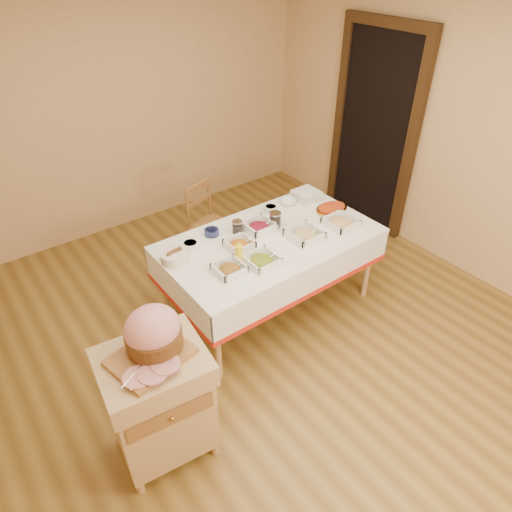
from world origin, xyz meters
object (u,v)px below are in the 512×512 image
Objects in this scene: dining_chair at (210,224)px; plate_stack at (306,195)px; dining_table at (270,254)px; preserve_jar_left at (237,227)px; butcher_cart at (159,400)px; mustard_bottle at (239,253)px; ham_on_board at (153,335)px; preserve_jar_right at (275,220)px; brass_platter at (332,209)px; bread_basket at (175,257)px.

plate_stack is at bearing -39.89° from dining_chair.
dining_chair reaches higher than plate_stack.
dining_chair is (-0.03, 0.94, -0.16)m from dining_table.
preserve_jar_left is (-0.15, -0.70, 0.37)m from dining_chair.
plate_stack is (2.12, 1.04, 0.30)m from butcher_cart.
mustard_bottle reaches higher than dining_table.
ham_on_board is 3.46× the size of preserve_jar_right.
ham_on_board is at bearing -152.57° from preserve_jar_right.
mustard_bottle is at bearing -173.04° from brass_platter.
plate_stack is (1.10, 0.45, -0.04)m from mustard_bottle.
mustard_bottle is 0.50m from bread_basket.
preserve_jar_left reaches higher than bread_basket.
dining_chair is at bearing 102.28° from preserve_jar_right.
plate_stack is (2.08, 1.00, -0.20)m from ham_on_board.
dining_table is 0.29m from preserve_jar_right.
dining_table is 1.59m from butcher_cart.
dining_chair is at bearing 140.11° from plate_stack.
dining_table is 0.48m from mustard_bottle.
dining_chair is 2.17m from ham_on_board.
brass_platter is (1.13, 0.14, -0.06)m from mustard_bottle.
plate_stack reaches higher than brass_platter.
ham_on_board reaches higher than bread_basket.
preserve_jar_left is at bearing 160.99° from preserve_jar_right.
plate_stack is at bearing 25.27° from dining_table.
butcher_cart is 2.72× the size of brass_platter.
butcher_cart is 4.73× the size of mustard_bottle.
butcher_cart is at bearing -150.07° from mustard_bottle.
bread_basket reaches higher than plate_stack.
plate_stack is 0.31m from brass_platter.
brass_platter is at bearing -50.27° from dining_chair.
dining_table is at bearing 25.89° from ham_on_board.
dining_table is 16.22× the size of preserve_jar_left.
preserve_jar_right is at bearing 27.43° from ham_on_board.
preserve_jar_left is 0.34m from preserve_jar_right.
brass_platter is (0.03, -0.31, -0.02)m from plate_stack.
mustard_bottle is (0.98, 0.55, -0.16)m from ham_on_board.
dining_table is 0.95m from dining_chair.
ham_on_board reaches higher than plate_stack.
butcher_cart is at bearing -130.41° from dining_chair.
mustard_bottle reaches higher than plate_stack.
dining_table is 9.88× the size of mustard_bottle.
mustard_bottle is 1.19m from plate_stack.
plate_stack is (0.87, 0.09, -0.01)m from preserve_jar_left.
ham_on_board is 2.49× the size of mustard_bottle.
ham_on_board is 2.23m from brass_platter.
ham_on_board is at bearing -124.31° from bread_basket.
butcher_cart is 2.38m from plate_stack.
brass_platter is at bearing 18.63° from butcher_cart.
preserve_jar_right is at bearing -3.79° from bread_basket.
mustard_bottle reaches higher than preserve_jar_left.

